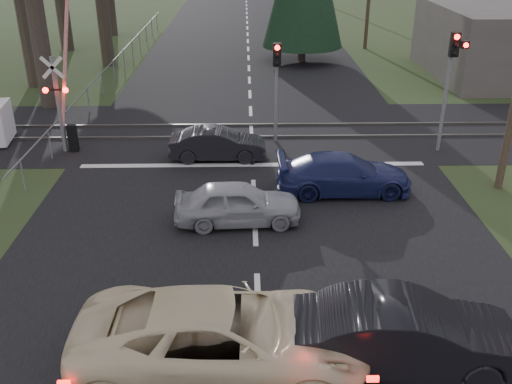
{
  "coord_description": "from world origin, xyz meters",
  "views": [
    {
      "loc": [
        -0.28,
        -11.77,
        8.36
      ],
      "look_at": [
        0.02,
        3.08,
        1.3
      ],
      "focal_mm": 40.0,
      "sensor_mm": 36.0,
      "label": 1
    }
  ],
  "objects_px": {
    "crossing_signal": "(64,102)",
    "dark_car_far": "(218,144)",
    "dark_hatchback": "(407,335)",
    "cream_coupe": "(222,337)",
    "blue_sedan": "(344,174)",
    "traffic_signal_right": "(452,69)",
    "traffic_signal_center": "(277,76)",
    "silver_car": "(238,203)"
  },
  "relations": [
    {
      "from": "blue_sedan",
      "to": "crossing_signal",
      "type": "bearing_deg",
      "value": 67.87
    },
    {
      "from": "cream_coupe",
      "to": "dark_hatchback",
      "type": "relative_size",
      "value": 1.25
    },
    {
      "from": "crossing_signal",
      "to": "silver_car",
      "type": "distance_m",
      "value": 9.23
    },
    {
      "from": "traffic_signal_center",
      "to": "dark_hatchback",
      "type": "xyz_separation_m",
      "value": [
        1.97,
        -13.33,
        -2.02
      ]
    },
    {
      "from": "cream_coupe",
      "to": "blue_sedan",
      "type": "distance_m",
      "value": 9.29
    },
    {
      "from": "cream_coupe",
      "to": "blue_sedan",
      "type": "height_order",
      "value": "cream_coupe"
    },
    {
      "from": "traffic_signal_right",
      "to": "traffic_signal_center",
      "type": "xyz_separation_m",
      "value": [
        -6.55,
        1.2,
        -0.51
      ]
    },
    {
      "from": "cream_coupe",
      "to": "silver_car",
      "type": "height_order",
      "value": "cream_coupe"
    },
    {
      "from": "traffic_signal_right",
      "to": "cream_coupe",
      "type": "height_order",
      "value": "traffic_signal_right"
    },
    {
      "from": "cream_coupe",
      "to": "silver_car",
      "type": "xyz_separation_m",
      "value": [
        0.26,
        6.34,
        -0.17
      ]
    },
    {
      "from": "traffic_signal_center",
      "to": "cream_coupe",
      "type": "relative_size",
      "value": 0.69
    },
    {
      "from": "traffic_signal_center",
      "to": "dark_car_far",
      "type": "bearing_deg",
      "value": -142.01
    },
    {
      "from": "dark_hatchback",
      "to": "dark_car_far",
      "type": "xyz_separation_m",
      "value": [
        -4.31,
        11.51,
        -0.17
      ]
    },
    {
      "from": "traffic_signal_center",
      "to": "blue_sedan",
      "type": "distance_m",
      "value": 5.72
    },
    {
      "from": "cream_coupe",
      "to": "blue_sedan",
      "type": "xyz_separation_m",
      "value": [
        3.82,
        8.46,
        -0.17
      ]
    },
    {
      "from": "crossing_signal",
      "to": "traffic_signal_right",
      "type": "height_order",
      "value": "crossing_signal"
    },
    {
      "from": "traffic_signal_right",
      "to": "dark_car_far",
      "type": "xyz_separation_m",
      "value": [
        -8.88,
        -0.62,
        -2.71
      ]
    },
    {
      "from": "traffic_signal_right",
      "to": "dark_hatchback",
      "type": "distance_m",
      "value": 13.21
    },
    {
      "from": "blue_sedan",
      "to": "traffic_signal_center",
      "type": "bearing_deg",
      "value": 21.76
    },
    {
      "from": "traffic_signal_right",
      "to": "crossing_signal",
      "type": "bearing_deg",
      "value": 178.79
    },
    {
      "from": "dark_hatchback",
      "to": "blue_sedan",
      "type": "distance_m",
      "value": 8.44
    },
    {
      "from": "dark_hatchback",
      "to": "silver_car",
      "type": "xyz_separation_m",
      "value": [
        -3.49,
        6.31,
        -0.13
      ]
    },
    {
      "from": "traffic_signal_right",
      "to": "cream_coupe",
      "type": "xyz_separation_m",
      "value": [
        -8.33,
        -12.16,
        -2.49
      ]
    },
    {
      "from": "traffic_signal_center",
      "to": "dark_car_far",
      "type": "distance_m",
      "value": 3.69
    },
    {
      "from": "dark_car_far",
      "to": "traffic_signal_right",
      "type": "bearing_deg",
      "value": -86.1
    },
    {
      "from": "dark_hatchback",
      "to": "blue_sedan",
      "type": "relative_size",
      "value": 1.04
    },
    {
      "from": "traffic_signal_center",
      "to": "blue_sedan",
      "type": "height_order",
      "value": "traffic_signal_center"
    },
    {
      "from": "silver_car",
      "to": "cream_coupe",
      "type": "bearing_deg",
      "value": 174.7
    },
    {
      "from": "traffic_signal_center",
      "to": "blue_sedan",
      "type": "xyz_separation_m",
      "value": [
        2.05,
        -4.9,
        -2.15
      ]
    },
    {
      "from": "traffic_signal_center",
      "to": "dark_car_far",
      "type": "relative_size",
      "value": 1.11
    },
    {
      "from": "cream_coupe",
      "to": "silver_car",
      "type": "relative_size",
      "value": 1.55
    },
    {
      "from": "crossing_signal",
      "to": "dark_hatchback",
      "type": "distance_m",
      "value": 16.17
    },
    {
      "from": "crossing_signal",
      "to": "dark_car_far",
      "type": "xyz_separation_m",
      "value": [
        5.94,
        -0.93,
        -1.45
      ]
    },
    {
      "from": "traffic_signal_center",
      "to": "silver_car",
      "type": "relative_size",
      "value": 1.07
    },
    {
      "from": "crossing_signal",
      "to": "traffic_signal_center",
      "type": "height_order",
      "value": "crossing_signal"
    },
    {
      "from": "crossing_signal",
      "to": "blue_sedan",
      "type": "bearing_deg",
      "value": -21.21
    },
    {
      "from": "traffic_signal_center",
      "to": "blue_sedan",
      "type": "relative_size",
      "value": 0.9
    },
    {
      "from": "traffic_signal_right",
      "to": "dark_car_far",
      "type": "relative_size",
      "value": 1.27
    },
    {
      "from": "traffic_signal_right",
      "to": "traffic_signal_center",
      "type": "distance_m",
      "value": 6.68
    },
    {
      "from": "dark_car_far",
      "to": "blue_sedan",
      "type": "bearing_deg",
      "value": -125.12
    },
    {
      "from": "crossing_signal",
      "to": "dark_hatchback",
      "type": "relative_size",
      "value": 1.47
    },
    {
      "from": "traffic_signal_center",
      "to": "traffic_signal_right",
      "type": "bearing_deg",
      "value": -10.41
    }
  ]
}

